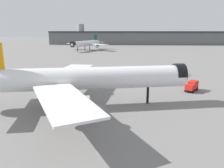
# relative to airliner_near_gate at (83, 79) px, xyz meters

# --- Properties ---
(ground) EXTENTS (900.00, 900.00, 0.00)m
(ground) POSITION_rel_airliner_near_gate_xyz_m (2.12, -0.36, -6.78)
(ground) COLOR slate
(airliner_near_gate) EXTENTS (54.32, 48.34, 15.40)m
(airliner_near_gate) POSITION_rel_airliner_near_gate_xyz_m (0.00, 0.00, 0.00)
(airliner_near_gate) COLOR white
(airliner_near_gate) RESTS_ON ground
(airliner_far_taxiway) EXTENTS (40.50, 45.43, 13.70)m
(airliner_far_taxiway) POSITION_rel_airliner_near_gate_xyz_m (-41.59, 138.58, -0.75)
(airliner_far_taxiway) COLOR silver
(airliner_far_taxiway) RESTS_ON ground
(terminal_building) EXTENTS (225.35, 52.08, 24.45)m
(terminal_building) POSITION_rel_airliner_near_gate_xyz_m (0.52, 227.68, 1.26)
(terminal_building) COLOR slate
(terminal_building) RESTS_ON ground
(service_truck_front) EXTENTS (4.63, 5.93, 3.00)m
(service_truck_front) POSITION_rel_airliner_near_gate_xyz_m (28.14, 18.73, -5.19)
(service_truck_front) COLOR black
(service_truck_front) RESTS_ON ground
(baggage_tug_wing) EXTENTS (3.56, 3.16, 1.85)m
(baggage_tug_wing) POSITION_rel_airliner_near_gate_xyz_m (-27.54, 19.05, -5.81)
(baggage_tug_wing) COLOR black
(baggage_tug_wing) RESTS_ON ground
(traffic_cone_near_nose) EXTENTS (0.47, 0.47, 0.59)m
(traffic_cone_near_nose) POSITION_rel_airliner_near_gate_xyz_m (-24.18, 21.36, -6.49)
(traffic_cone_near_nose) COLOR #F2600C
(traffic_cone_near_nose) RESTS_ON ground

